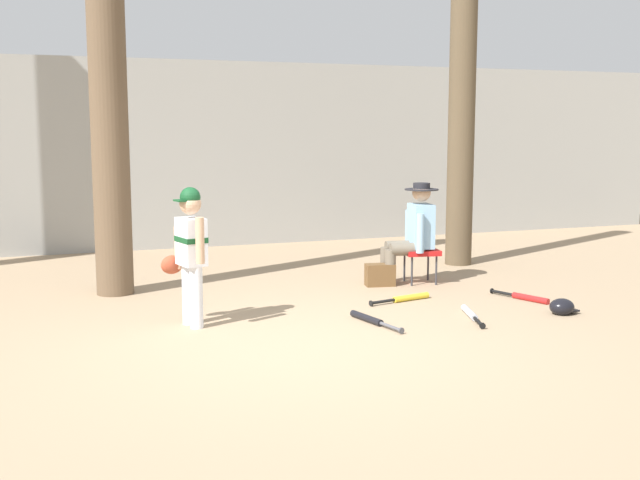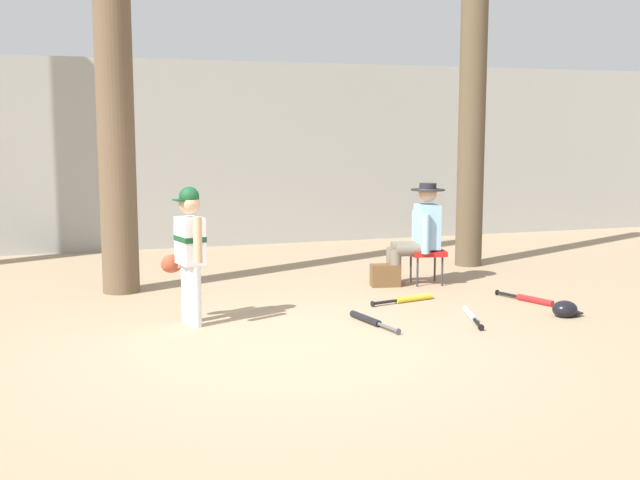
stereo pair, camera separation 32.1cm
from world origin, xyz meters
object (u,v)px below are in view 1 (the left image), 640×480
(bat_black_composite, at_px, (370,319))
(batting_helmet_black, at_px, (562,307))
(seated_spectator, at_px, (413,230))
(handbag_beside_stool, at_px, (380,275))
(tree_behind_spectator, at_px, (462,86))
(bat_red_barrel, at_px, (526,297))
(bat_aluminum_silver, at_px, (471,314))
(young_ballplayer, at_px, (190,247))
(folding_stool, at_px, (420,253))
(tree_near_player, at_px, (106,27))
(bat_yellow_trainer, at_px, (407,298))

(bat_black_composite, distance_m, batting_helmet_black, 1.97)
(seated_spectator, relative_size, handbag_beside_stool, 3.53)
(tree_behind_spectator, height_order, handbag_beside_stool, tree_behind_spectator)
(bat_red_barrel, relative_size, bat_aluminum_silver, 0.96)
(bat_red_barrel, bearing_deg, young_ballplayer, 177.63)
(tree_behind_spectator, relative_size, young_ballplayer, 4.08)
(folding_stool, relative_size, seated_spectator, 0.38)
(young_ballplayer, relative_size, handbag_beside_stool, 3.84)
(bat_black_composite, bearing_deg, handbag_beside_stool, 62.52)
(bat_aluminum_silver, bearing_deg, tree_behind_spectator, 62.16)
(handbag_beside_stool, height_order, batting_helmet_black, handbag_beside_stool)
(tree_near_player, height_order, bat_black_composite, tree_near_player)
(young_ballplayer, bearing_deg, folding_stool, 20.58)
(handbag_beside_stool, xyz_separation_m, bat_aluminum_silver, (0.18, -1.74, -0.10))
(tree_behind_spectator, distance_m, young_ballplayer, 4.90)
(handbag_beside_stool, height_order, bat_red_barrel, handbag_beside_stool)
(folding_stool, relative_size, bat_red_barrel, 0.64)
(seated_spectator, height_order, bat_aluminum_silver, seated_spectator)
(tree_near_player, distance_m, tree_behind_spectator, 4.65)
(bat_black_composite, height_order, batting_helmet_black, batting_helmet_black)
(tree_near_player, xyz_separation_m, folding_stool, (3.49, -0.64, -2.55))
(young_ballplayer, bearing_deg, tree_near_player, 106.31)
(tree_near_player, height_order, tree_behind_spectator, tree_near_player)
(tree_behind_spectator, distance_m, seated_spectator, 2.36)
(folding_stool, height_order, batting_helmet_black, folding_stool)
(seated_spectator, xyz_separation_m, handbag_beside_stool, (-0.42, -0.01, -0.51))
(tree_behind_spectator, bearing_deg, bat_aluminum_silver, -117.84)
(tree_near_player, bearing_deg, bat_aluminum_silver, -36.96)
(bat_red_barrel, xyz_separation_m, bat_black_composite, (-1.98, -0.33, 0.00))
(bat_aluminum_silver, bearing_deg, handbag_beside_stool, 95.88)
(folding_stool, bearing_deg, bat_red_barrel, -63.97)
(young_ballplayer, bearing_deg, bat_aluminum_silver, -13.14)
(folding_stool, distance_m, seated_spectator, 0.29)
(seated_spectator, height_order, bat_yellow_trainer, seated_spectator)
(bat_yellow_trainer, distance_m, batting_helmet_black, 1.61)
(tree_behind_spectator, height_order, folding_stool, tree_behind_spectator)
(tree_near_player, bearing_deg, batting_helmet_black, -32.31)
(batting_helmet_black, bearing_deg, folding_stool, 106.61)
(tree_behind_spectator, relative_size, folding_stool, 11.59)
(bat_red_barrel, relative_size, bat_black_composite, 0.90)
(young_ballplayer, relative_size, seated_spectator, 1.09)
(tree_behind_spectator, bearing_deg, folding_stool, -137.46)
(bat_black_composite, distance_m, bat_aluminum_silver, 1.02)
(folding_stool, bearing_deg, young_ballplayer, -159.42)
(tree_behind_spectator, relative_size, handbag_beside_stool, 15.68)
(seated_spectator, xyz_separation_m, bat_black_composite, (-1.26, -1.61, -0.61))
(bat_black_composite, bearing_deg, batting_helmet_black, -9.97)
(seated_spectator, bearing_deg, bat_black_composite, -128.00)
(tree_near_player, height_order, young_ballplayer, tree_near_player)
(seated_spectator, relative_size, batting_helmet_black, 4.04)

